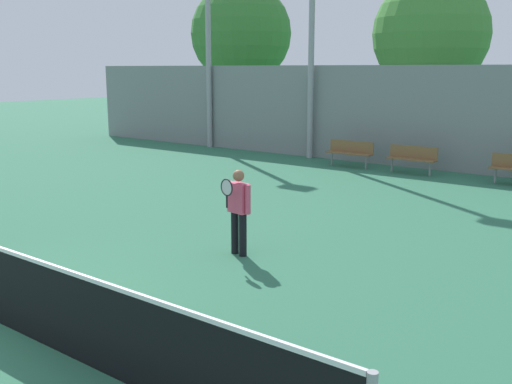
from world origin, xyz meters
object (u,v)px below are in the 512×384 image
(tennis_player, at_px, (238,207))
(tree_green_tall, at_px, (241,34))
(tree_dark_dense, at_px, (431,35))
(bench_adjacent_court, at_px, (350,151))
(light_pole_near_left, at_px, (208,19))
(bench_courtside_near, at_px, (412,156))

(tennis_player, bearing_deg, tree_green_tall, 137.93)
(tennis_player, xyz_separation_m, tree_dark_dense, (-2.63, 15.04, 3.73))
(tennis_player, xyz_separation_m, tree_green_tall, (-13.31, 16.47, 4.18))
(bench_adjacent_court, xyz_separation_m, tree_green_tall, (-10.01, 6.38, 4.51))
(tree_dark_dense, bearing_deg, bench_adjacent_court, -97.63)
(light_pole_near_left, relative_size, tree_green_tall, 1.14)
(tennis_player, bearing_deg, bench_courtside_near, 104.83)
(bench_adjacent_court, xyz_separation_m, light_pole_near_left, (-7.42, 1.00, 4.78))
(tree_green_tall, distance_m, tree_dark_dense, 10.78)
(bench_courtside_near, xyz_separation_m, light_pole_near_left, (-9.68, 1.00, 4.78))
(bench_adjacent_court, bearing_deg, tree_green_tall, 147.50)
(bench_courtside_near, height_order, bench_adjacent_court, same)
(bench_courtside_near, xyz_separation_m, tree_dark_dense, (-1.60, 4.95, 4.07))
(light_pole_near_left, xyz_separation_m, tree_dark_dense, (8.08, 3.95, -0.71))
(bench_courtside_near, relative_size, light_pole_near_left, 0.19)
(tree_green_tall, bearing_deg, light_pole_near_left, -64.27)
(bench_adjacent_court, bearing_deg, tree_dark_dense, 82.37)
(tennis_player, xyz_separation_m, bench_adjacent_court, (-3.29, 10.09, -0.33))
(light_pole_near_left, distance_m, tree_green_tall, 5.97)
(tree_green_tall, relative_size, tree_dark_dense, 1.11)
(tennis_player, xyz_separation_m, light_pole_near_left, (-10.71, 11.09, 4.45))
(tennis_player, height_order, tree_green_tall, tree_green_tall)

